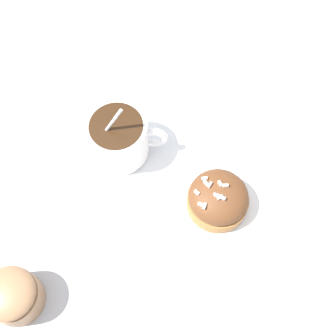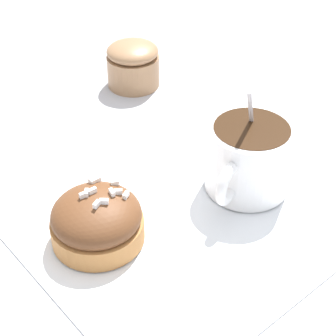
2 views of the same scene
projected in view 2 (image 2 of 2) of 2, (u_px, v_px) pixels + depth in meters
ground_plane at (176, 212)px, 0.50m from camera, size 3.00×3.00×0.00m
paper_napkin at (176, 211)px, 0.50m from camera, size 0.29×0.29×0.00m
coffee_cup at (249, 156)px, 0.50m from camera, size 0.10×0.08×0.11m
frosted_pastry at (97, 220)px, 0.46m from camera, size 0.08×0.08×0.05m
sugar_bowl at (133, 64)px, 0.67m from camera, size 0.06×0.06×0.05m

